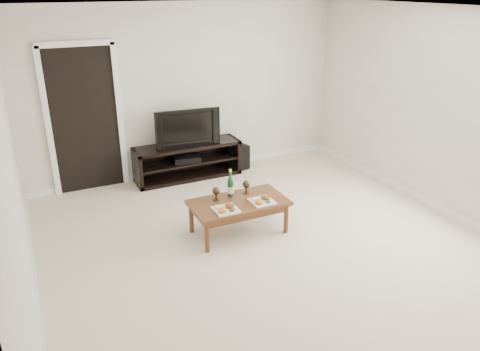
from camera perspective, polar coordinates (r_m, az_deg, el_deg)
The scene contains 14 objects.
floor at distance 5.41m, azimuth 4.21°, elevation -9.23°, with size 5.50×5.50×0.00m, color beige.
back_wall at distance 7.29m, azimuth -6.45°, elevation 10.18°, with size 5.00×0.04×2.60m, color silver.
ceiling at distance 4.61m, azimuth 5.19°, elevation 19.69°, with size 5.00×5.50×0.04m, color white.
doorway at distance 6.99m, azimuth -18.37°, elevation 6.30°, with size 0.90×0.02×2.05m, color black.
media_console at distance 7.29m, azimuth -6.38°, elevation 1.77°, with size 1.64×0.45×0.55m, color black.
television at distance 7.12m, azimuth -6.57°, elevation 5.98°, with size 0.98×0.13×0.57m, color black.
av_receiver at distance 7.26m, azimuth -6.49°, elevation 2.09°, with size 0.40×0.30×0.08m, color black.
subwoofer at distance 7.64m, azimuth -0.16°, elevation 2.28°, with size 0.26×0.26×0.40m, color black.
coffee_table at distance 5.68m, azimuth -0.16°, elevation -5.06°, with size 1.15×0.63×0.42m, color #5B3419.
plate_left at distance 5.35m, azimuth -1.74°, elevation -3.96°, with size 0.27×0.27×0.07m, color white.
plate_right at distance 5.56m, azimuth 2.70°, elevation -2.94°, with size 0.27×0.27×0.07m, color white.
wine_bottle at distance 5.65m, azimuth -1.17°, elevation -0.92°, with size 0.07×0.07×0.35m, color #0F381F.
goblet_left at distance 5.59m, azimuth -2.93°, elevation -2.22°, with size 0.09×0.09×0.17m, color #32281B, non-canonical shape.
goblet_right at distance 5.76m, azimuth 0.77°, elevation -1.40°, with size 0.09×0.09×0.17m, color #32281B, non-canonical shape.
Camera 1 is at (-2.34, -3.97, 2.84)m, focal length 35.00 mm.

